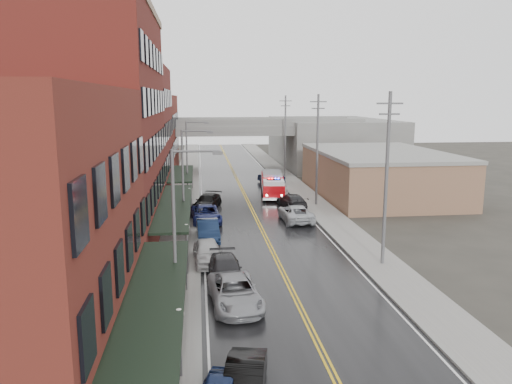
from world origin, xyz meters
TOP-DOWN VIEW (x-y plane):
  - road at (0.00, 30.00)m, footprint 11.00×160.00m
  - sidewalk_left at (-7.30, 30.00)m, footprint 3.00×160.00m
  - sidewalk_right at (7.30, 30.00)m, footprint 3.00×160.00m
  - curb_left at (-5.65, 30.00)m, footprint 0.30×160.00m
  - curb_right at (5.65, 30.00)m, footprint 0.30×160.00m
  - brick_building_a at (-13.30, 4.00)m, footprint 9.00×18.00m
  - brick_building_b at (-13.30, 23.00)m, footprint 9.00×20.00m
  - brick_building_c at (-13.30, 40.50)m, footprint 9.00×15.00m
  - brick_building_far at (-13.30, 58.00)m, footprint 9.00×20.00m
  - tan_building at (16.00, 40.00)m, footprint 14.00×22.00m
  - right_far_block at (18.00, 70.00)m, footprint 18.00×30.00m
  - awning_0 at (-7.49, 4.00)m, footprint 2.60×16.00m
  - awning_1 at (-7.49, 23.00)m, footprint 2.60×18.00m
  - awning_2 at (-7.49, 40.50)m, footprint 2.60×13.00m
  - globe_lamp_0 at (-6.40, 2.00)m, footprint 0.44×0.44m
  - globe_lamp_1 at (-6.40, 16.00)m, footprint 0.44×0.44m
  - globe_lamp_2 at (-6.40, 30.00)m, footprint 0.44×0.44m
  - street_lamp_0 at (-6.55, 8.00)m, footprint 2.64×0.22m
  - street_lamp_1 at (-6.55, 24.00)m, footprint 2.64×0.22m
  - street_lamp_2 at (-6.55, 40.00)m, footprint 2.64×0.22m
  - utility_pole_0 at (7.20, 15.00)m, footprint 1.80×0.24m
  - utility_pole_1 at (7.20, 35.00)m, footprint 1.80×0.24m
  - utility_pole_2 at (7.20, 55.00)m, footprint 1.80×0.24m
  - overpass at (0.00, 62.00)m, footprint 40.00×10.00m
  - fire_truck at (3.18, 40.40)m, footprint 3.72×7.98m
  - parked_car_left_1 at (-3.88, 0.30)m, footprint 2.34×4.58m
  - parked_car_left_2 at (-3.60, 9.22)m, footprint 3.16×5.99m
  - parked_car_left_3 at (-3.93, 13.27)m, footprint 2.20×5.17m
  - parked_car_left_4 at (-5.00, 16.80)m, footprint 2.19×4.92m
  - parked_car_left_5 at (-4.84, 22.80)m, footprint 1.96×5.10m
  - parked_car_left_6 at (-4.90, 28.80)m, footprint 3.08×5.93m
  - parked_car_left_7 at (-4.66, 34.80)m, footprint 3.66×5.67m
  - parked_car_right_0 at (3.60, 28.20)m, footprint 2.87×5.87m
  - parked_car_right_1 at (4.37, 34.20)m, footprint 2.87×5.46m
  - parked_car_right_2 at (4.42, 41.80)m, footprint 2.03×4.18m
  - parked_car_right_3 at (4.36, 49.72)m, footprint 3.35×5.37m

SIDE VIEW (x-z plane):
  - road at x=0.00m, z-range 0.00..0.02m
  - sidewalk_left at x=-7.30m, z-range 0.00..0.15m
  - sidewalk_right at x=7.30m, z-range 0.00..0.15m
  - curb_left at x=-5.65m, z-range 0.00..0.15m
  - curb_right at x=5.65m, z-range 0.00..0.15m
  - parked_car_right_2 at x=4.42m, z-range 0.00..1.37m
  - parked_car_left_1 at x=-3.88m, z-range 0.00..1.44m
  - parked_car_left_3 at x=-3.93m, z-range 0.00..1.49m
  - parked_car_right_1 at x=4.37m, z-range 0.00..1.51m
  - parked_car_left_7 at x=-4.66m, z-range 0.00..1.53m
  - parked_car_left_6 at x=-4.90m, z-range 0.00..1.60m
  - parked_car_left_2 at x=-3.60m, z-range 0.00..1.61m
  - parked_car_right_0 at x=3.60m, z-range 0.00..1.61m
  - parked_car_left_4 at x=-5.00m, z-range 0.00..1.64m
  - parked_car_left_5 at x=-4.84m, z-range 0.00..1.66m
  - parked_car_right_3 at x=4.36m, z-range 0.00..1.67m
  - fire_truck at x=3.18m, z-range 0.12..2.96m
  - globe_lamp_0 at x=-6.40m, z-range 0.75..3.87m
  - globe_lamp_1 at x=-6.40m, z-range 0.75..3.87m
  - globe_lamp_2 at x=-6.40m, z-range 0.75..3.87m
  - tan_building at x=16.00m, z-range 0.00..5.00m
  - awning_2 at x=-7.49m, z-range 1.44..4.53m
  - awning_0 at x=-7.49m, z-range 1.44..4.53m
  - awning_1 at x=-7.49m, z-range 1.44..4.53m
  - right_far_block at x=18.00m, z-range 0.00..8.00m
  - street_lamp_0 at x=-6.55m, z-range 0.69..9.69m
  - street_lamp_1 at x=-6.55m, z-range 0.69..9.69m
  - street_lamp_2 at x=-6.55m, z-range 0.69..9.69m
  - overpass at x=0.00m, z-range 2.24..9.74m
  - brick_building_a at x=-13.30m, z-range 0.00..12.00m
  - brick_building_far at x=-13.30m, z-range 0.00..12.00m
  - utility_pole_0 at x=7.20m, z-range 0.31..12.31m
  - utility_pole_1 at x=7.20m, z-range 0.31..12.31m
  - utility_pole_2 at x=7.20m, z-range 0.31..12.31m
  - brick_building_c at x=-13.30m, z-range 0.00..15.00m
  - brick_building_b at x=-13.30m, z-range 0.00..18.00m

